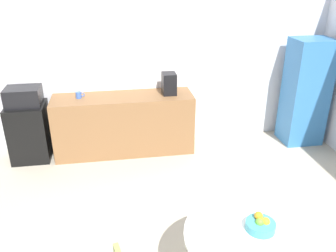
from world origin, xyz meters
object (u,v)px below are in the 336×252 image
(mini_fridge, at_px, (30,132))
(microwave, at_px, (23,96))
(locker_cabinet, at_px, (305,92))
(mug_white, at_px, (79,95))
(round_table, at_px, (259,245))
(fruit_bowl, at_px, (261,224))
(coffee_maker, at_px, (169,84))

(mini_fridge, height_order, microwave, microwave)
(mini_fridge, distance_m, microwave, 0.55)
(locker_cabinet, xyz_separation_m, mug_white, (-3.49, 0.12, 0.11))
(round_table, xyz_separation_m, fruit_bowl, (0.02, 0.06, 0.16))
(locker_cabinet, relative_size, fruit_bowl, 7.01)
(microwave, distance_m, coffee_maker, 2.09)
(mini_fridge, relative_size, round_table, 0.69)
(fruit_bowl, height_order, coffee_maker, coffee_maker)
(locker_cabinet, height_order, mug_white, locker_cabinet)
(fruit_bowl, xyz_separation_m, mug_white, (-1.60, 2.90, 0.18))
(locker_cabinet, height_order, fruit_bowl, locker_cabinet)
(mini_fridge, bearing_deg, locker_cabinet, -1.35)
(coffee_maker, bearing_deg, locker_cabinet, -2.64)
(mini_fridge, relative_size, coffee_maker, 2.65)
(microwave, xyz_separation_m, mug_white, (0.76, 0.02, -0.03))
(microwave, relative_size, coffee_maker, 1.50)
(mini_fridge, height_order, fruit_bowl, fruit_bowl)
(microwave, relative_size, locker_cabinet, 0.29)
(mug_white, xyz_separation_m, coffee_maker, (1.33, -0.02, 0.11))
(round_table, relative_size, mug_white, 9.46)
(mini_fridge, xyz_separation_m, coffee_maker, (2.09, 0.00, 0.64))
(fruit_bowl, bearing_deg, round_table, -107.52)
(fruit_bowl, bearing_deg, mug_white, 118.83)
(mini_fridge, distance_m, mug_white, 0.92)
(fruit_bowl, bearing_deg, coffee_maker, 95.35)
(mini_fridge, bearing_deg, fruit_bowl, -50.66)
(microwave, relative_size, mug_white, 3.72)
(mini_fridge, distance_m, fruit_bowl, 3.73)
(round_table, xyz_separation_m, coffee_maker, (-0.25, 2.93, 0.45))
(microwave, distance_m, fruit_bowl, 3.72)
(microwave, distance_m, round_table, 3.77)
(fruit_bowl, xyz_separation_m, coffee_maker, (-0.27, 2.87, 0.29))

